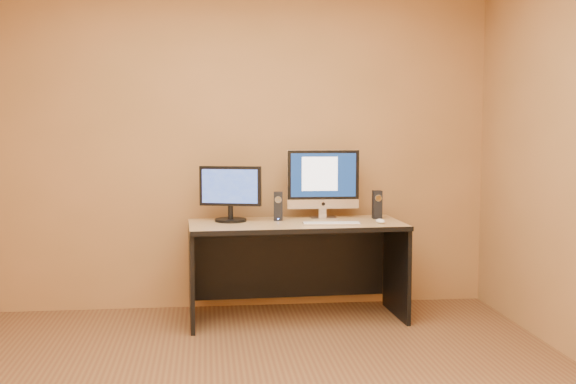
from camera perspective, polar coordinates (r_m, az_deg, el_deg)
walls at (r=3.69m, az=-2.71°, el=2.94°), size 4.00×4.00×2.60m
desk at (r=5.39m, az=0.66°, el=-6.27°), size 1.60×0.75×0.73m
imac at (r=5.53m, az=2.83°, el=0.68°), size 0.57×0.22×0.54m
second_monitor at (r=5.38m, az=-4.57°, el=-0.15°), size 0.52×0.35×0.41m
speaker_left at (r=5.42m, az=-0.78°, el=-1.13°), size 0.07×0.08×0.22m
speaker_right at (r=5.57m, az=7.06°, el=-1.00°), size 0.07×0.07×0.22m
keyboard at (r=5.23m, az=3.46°, el=-2.49°), size 0.43×0.14×0.02m
mouse at (r=5.32m, az=7.31°, el=-2.29°), size 0.08×0.11×0.04m
cable_a at (r=5.64m, az=3.23°, el=-1.95°), size 0.10×0.20×0.01m
cable_b at (r=5.64m, az=2.65°, el=-1.95°), size 0.09×0.16×0.01m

